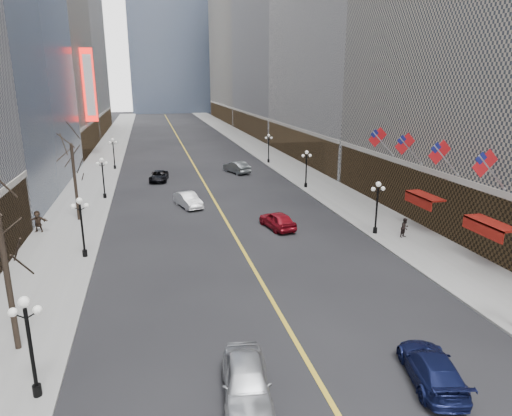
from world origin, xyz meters
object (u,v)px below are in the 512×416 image
streetlamp_west_1 (81,221)px  streetlamp_east_1 (377,202)px  car_sb_far (237,167)px  streetlamp_west_3 (113,150)px  car_sb_near (432,368)px  streetlamp_east_3 (269,145)px  streetlamp_east_2 (306,165)px  car_nb_mid (188,200)px  car_nb_near (246,381)px  car_nb_far (159,176)px  car_sb_mid (277,220)px  streetlamp_west_2 (103,174)px  streetlamp_west_0 (29,337)px

streetlamp_west_1 → streetlamp_east_1: bearing=0.0°
car_sb_far → streetlamp_west_1: bearing=38.9°
streetlamp_east_1 → streetlamp_west_3: (-23.60, 36.00, 0.00)m
streetlamp_west_3 → car_sb_near: streetlamp_west_3 is taller
streetlamp_east_3 → car_sb_near: streetlamp_east_3 is taller
streetlamp_west_1 → car_sb_far: streetlamp_west_1 is taller
streetlamp_east_3 → car_sb_near: bearing=-97.3°
streetlamp_east_3 → streetlamp_west_1: 43.05m
streetlamp_east_2 → car_nb_mid: streetlamp_east_2 is taller
car_nb_near → car_nb_far: bearing=100.5°
streetlamp_west_3 → car_nb_near: 54.70m
car_sb_near → car_sb_mid: 22.36m
car_nb_near → streetlamp_east_3: bearing=81.8°
car_sb_near → streetlamp_west_1: bearing=-34.8°
streetlamp_west_2 → streetlamp_west_0: bearing=-90.0°
car_nb_mid → streetlamp_west_1: bearing=-141.5°
streetlamp_east_2 → streetlamp_west_0: same height
streetlamp_west_0 → streetlamp_east_2: bearing=55.2°
streetlamp_west_3 → car_nb_far: size_ratio=0.94×
streetlamp_east_2 → streetlamp_west_3: 29.68m
streetlamp_east_2 → streetlamp_west_1: 29.68m
streetlamp_west_0 → car_sb_near: 16.96m
car_sb_far → car_sb_near: bearing=68.4°
streetlamp_east_2 → streetlamp_west_0: size_ratio=1.00×
car_nb_far → streetlamp_east_3: bearing=36.5°
streetlamp_west_3 → car_sb_far: size_ratio=0.89×
car_nb_near → car_nb_mid: (0.32, 30.65, -0.08)m
streetlamp_west_0 → car_nb_far: size_ratio=0.94×
streetlamp_east_2 → car_sb_far: bearing=119.4°
streetlamp_west_3 → streetlamp_east_2: bearing=-37.3°
streetlamp_west_2 → car_nb_mid: size_ratio=0.98×
streetlamp_east_2 → streetlamp_east_3: bearing=90.0°
car_sb_far → car_sb_mid: bearing=66.3°
streetlamp_west_2 → car_nb_far: bearing=53.6°
streetlamp_east_3 → streetlamp_west_0: 57.10m
streetlamp_east_1 → streetlamp_west_1: bearing=180.0°
car_nb_mid → car_sb_near: size_ratio=0.95×
car_nb_mid → car_nb_far: bearing=84.1°
streetlamp_east_1 → streetlamp_west_0: size_ratio=1.00×
car_sb_near → car_nb_far: bearing=-63.2°
streetlamp_west_0 → streetlamp_west_2: size_ratio=1.00×
car_nb_near → car_sb_mid: (7.44, 21.59, -0.06)m
car_sb_mid → streetlamp_east_2: bearing=-129.9°
car_sb_near → streetlamp_west_0: bearing=4.3°
streetlamp_west_1 → car_nb_mid: bearing=55.2°
streetlamp_west_0 → streetlamp_east_3: bearing=65.6°
car_nb_mid → car_nb_far: (-2.64, 13.67, -0.09)m
streetlamp_west_2 → car_sb_far: bearing=33.7°
streetlamp_east_2 → streetlamp_west_2: bearing=180.0°
streetlamp_west_3 → car_nb_near: (8.46, -54.00, -2.06)m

